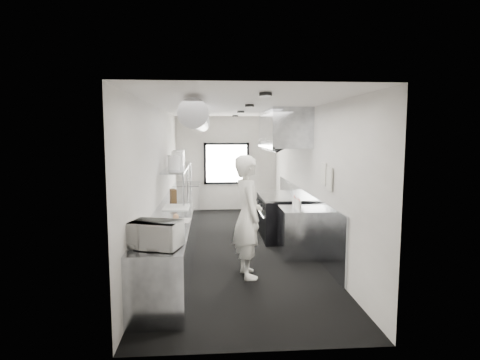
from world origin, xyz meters
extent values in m
cube|color=black|center=(0.00, 0.00, 0.00)|extent=(3.00, 8.00, 0.01)
cube|color=silver|center=(0.00, 0.00, 2.80)|extent=(3.00, 8.00, 0.01)
cube|color=silver|center=(0.00, 4.00, 1.40)|extent=(3.00, 0.02, 2.80)
cube|color=silver|center=(0.00, -4.00, 1.40)|extent=(3.00, 0.02, 2.80)
cube|color=silver|center=(-1.50, 0.00, 1.40)|extent=(0.02, 8.00, 2.80)
cube|color=silver|center=(1.50, 0.00, 1.40)|extent=(0.02, 8.00, 2.80)
cube|color=gray|center=(1.48, 0.30, 0.55)|extent=(0.03, 5.50, 1.10)
cylinder|color=#96989E|center=(-0.70, 0.40, 2.55)|extent=(0.40, 6.40, 0.40)
cube|color=white|center=(0.00, 3.96, 1.40)|extent=(1.20, 0.03, 1.10)
cube|color=black|center=(0.00, 3.98, 1.98)|extent=(1.36, 0.03, 0.08)
cube|color=black|center=(0.00, 3.98, 0.82)|extent=(1.36, 0.03, 0.08)
cube|color=black|center=(-0.64, 3.98, 1.40)|extent=(0.08, 0.03, 1.25)
cube|color=black|center=(0.64, 3.98, 1.40)|extent=(0.08, 0.03, 1.25)
cube|color=gray|center=(1.10, 0.70, 2.40)|extent=(0.80, 2.20, 0.80)
cube|color=gray|center=(0.72, 0.70, 2.01)|extent=(0.05, 2.20, 0.05)
cube|color=black|center=(1.02, 0.70, 2.06)|extent=(0.50, 2.10, 0.28)
cube|color=gray|center=(-1.15, -0.50, 0.45)|extent=(0.70, 6.00, 0.90)
cube|color=gray|center=(-1.20, 1.00, 1.55)|extent=(0.45, 3.00, 0.04)
cylinder|color=gray|center=(-1.00, -0.40, 1.22)|extent=(0.04, 0.04, 0.66)
cylinder|color=gray|center=(-1.00, 1.00, 1.22)|extent=(0.04, 0.04, 0.66)
cylinder|color=gray|center=(-1.00, 2.40, 1.22)|extent=(0.04, 0.04, 0.66)
cube|color=black|center=(1.05, 0.70, 0.45)|extent=(0.85, 1.60, 0.90)
cube|color=gray|center=(1.05, 0.70, 0.92)|extent=(0.85, 1.60, 0.04)
cube|color=gray|center=(0.64, 0.70, 0.45)|extent=(0.03, 1.55, 0.80)
cylinder|color=gray|center=(0.61, 0.70, 0.55)|extent=(0.03, 1.30, 0.03)
cube|color=gray|center=(1.15, -0.70, 0.45)|extent=(0.65, 0.80, 0.90)
cube|color=gray|center=(-1.15, 3.20, 0.45)|extent=(0.70, 1.20, 0.90)
cube|color=silver|center=(1.47, -1.20, 1.60)|extent=(0.02, 0.28, 0.38)
cube|color=silver|center=(1.47, -1.55, 1.55)|extent=(0.02, 0.28, 0.38)
imported|color=white|center=(0.10, -1.72, 0.98)|extent=(0.58, 0.78, 1.96)
imported|color=white|center=(-1.16, -3.11, 1.06)|extent=(0.65, 0.56, 0.33)
cylinder|color=beige|center=(-1.28, -2.61, 0.94)|extent=(0.16, 0.16, 0.09)
cylinder|color=beige|center=(-1.27, -2.31, 0.95)|extent=(0.16, 0.16, 0.10)
cube|color=silver|center=(-0.96, -1.62, 0.90)|extent=(0.31, 0.38, 0.01)
cylinder|color=silver|center=(-1.04, -1.59, 0.91)|extent=(0.20, 0.20, 0.01)
sphere|color=tan|center=(-1.04, -1.59, 0.96)|extent=(0.10, 0.10, 0.10)
cube|color=silver|center=(-1.13, -0.46, 0.91)|extent=(0.48, 0.64, 0.02)
cube|color=brown|center=(-1.25, 0.24, 1.03)|extent=(0.17, 0.26, 0.26)
cylinder|color=silver|center=(-1.22, 0.18, 1.71)|extent=(0.32, 0.32, 0.29)
cylinder|color=silver|center=(-1.20, 0.79, 1.74)|extent=(0.32, 0.32, 0.34)
cylinder|color=silver|center=(-1.20, 1.07, 1.75)|extent=(0.29, 0.29, 0.36)
cylinder|color=silver|center=(-1.21, 1.83, 1.74)|extent=(0.27, 0.27, 0.33)
cylinder|color=silver|center=(1.10, -1.01, 1.00)|extent=(0.07, 0.07, 0.20)
cylinder|color=silver|center=(1.12, -0.82, 1.00)|extent=(0.07, 0.07, 0.20)
cylinder|color=silver|center=(1.11, -0.73, 0.99)|extent=(0.06, 0.06, 0.17)
cylinder|color=silver|center=(1.10, -0.60, 0.99)|extent=(0.07, 0.07, 0.18)
cylinder|color=silver|center=(1.13, -0.43, 1.00)|extent=(0.08, 0.08, 0.19)
camera|label=1|loc=(-0.48, -7.95, 2.29)|focal=29.90mm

